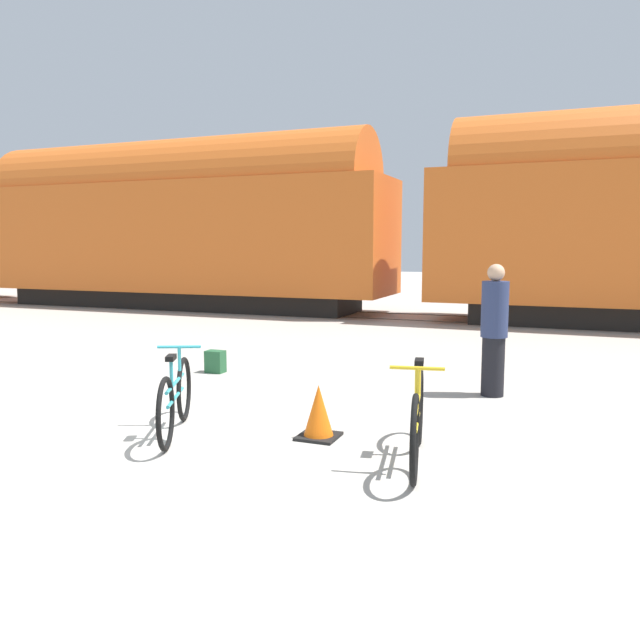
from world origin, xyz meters
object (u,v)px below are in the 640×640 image
bicycle_yellow (417,419)px  person_in_navy (494,330)px  backpack (215,362)px  freight_train (412,216)px  bicycle_teal (176,398)px  traffic_cone (319,413)px

bicycle_yellow → person_in_navy: 2.89m
bicycle_yellow → backpack: 4.71m
bicycle_yellow → person_in_navy: bearing=83.0°
freight_train → bicycle_teal: 11.52m
freight_train → traffic_cone: size_ratio=105.01×
bicycle_teal → backpack: size_ratio=4.73×
bicycle_teal → person_in_navy: bearing=45.5°
freight_train → bicycle_yellow: 11.76m
backpack → traffic_cone: traffic_cone is taller
bicycle_teal → freight_train: bearing=91.2°
freight_train → backpack: 8.84m
freight_train → traffic_cone: freight_train is taller
freight_train → traffic_cone: bearing=-81.3°
person_in_navy → traffic_cone: size_ratio=3.11×
person_in_navy → traffic_cone: person_in_navy is taller
freight_train → traffic_cone: (1.65, -10.85, -2.46)m
backpack → freight_train: bearing=83.0°
bicycle_teal → bicycle_yellow: bicycle_yellow is taller
backpack → traffic_cone: 3.64m
freight_train → person_in_navy: bearing=-69.7°
freight_train → person_in_navy: size_ratio=33.76×
backpack → person_in_navy: bearing=0.6°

